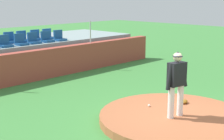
# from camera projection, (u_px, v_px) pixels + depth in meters

# --- Properties ---
(ground_plane) EXTENTS (60.00, 60.00, 0.00)m
(ground_plane) POSITION_uv_depth(u_px,v_px,m) (174.00, 122.00, 9.25)
(ground_plane) COLOR #3B8039
(pitchers_mound) EXTENTS (4.20, 4.20, 0.23)m
(pitchers_mound) POSITION_uv_depth(u_px,v_px,m) (175.00, 118.00, 9.22)
(pitchers_mound) COLOR #A75C39
(pitchers_mound) RESTS_ON ground_plane
(pitcher) EXTENTS (0.79, 0.35, 1.81)m
(pitcher) POSITION_uv_depth(u_px,v_px,m) (177.00, 79.00, 8.82)
(pitcher) COLOR white
(pitcher) RESTS_ON pitchers_mound
(baseball) EXTENTS (0.07, 0.07, 0.07)m
(baseball) POSITION_uv_depth(u_px,v_px,m) (149.00, 105.00, 9.85)
(baseball) COLOR white
(baseball) RESTS_ON pitchers_mound
(fielding_glove) EXTENTS (0.35, 0.29, 0.11)m
(fielding_glove) POSITION_uv_depth(u_px,v_px,m) (184.00, 102.00, 10.16)
(fielding_glove) COLOR #8E5918
(fielding_glove) RESTS_ON pitchers_mound
(brick_barrier) EXTENTS (14.45, 0.40, 1.27)m
(brick_barrier) POSITION_uv_depth(u_px,v_px,m) (34.00, 65.00, 13.80)
(brick_barrier) COLOR #A44336
(brick_barrier) RESTS_ON ground_plane
(fence_post_right) EXTENTS (0.06, 0.06, 1.05)m
(fence_post_right) POSITION_uv_depth(u_px,v_px,m) (90.00, 32.00, 15.79)
(fence_post_right) COLOR silver
(fence_post_right) RESTS_ON brick_barrier
(bleacher_platform) EXTENTS (13.43, 3.94, 1.39)m
(bleacher_platform) POSITION_uv_depth(u_px,v_px,m) (5.00, 57.00, 15.45)
(bleacher_platform) COLOR gray
(bleacher_platform) RESTS_ON ground_plane
(stadium_chair_2) EXTENTS (0.48, 0.44, 0.50)m
(stadium_chair_2) POSITION_uv_depth(u_px,v_px,m) (5.00, 43.00, 13.77)
(stadium_chair_2) COLOR navy
(stadium_chair_2) RESTS_ON bleacher_platform
(stadium_chair_3) EXTENTS (0.48, 0.44, 0.50)m
(stadium_chair_3) POSITION_uv_depth(u_px,v_px,m) (21.00, 41.00, 14.29)
(stadium_chair_3) COLOR navy
(stadium_chair_3) RESTS_ON bleacher_platform
(stadium_chair_4) EXTENTS (0.48, 0.44, 0.50)m
(stadium_chair_4) POSITION_uv_depth(u_px,v_px,m) (34.00, 40.00, 14.78)
(stadium_chair_4) COLOR navy
(stadium_chair_4) RESTS_ON bleacher_platform
(stadium_chair_5) EXTENTS (0.48, 0.44, 0.50)m
(stadium_chair_5) POSITION_uv_depth(u_px,v_px,m) (47.00, 39.00, 15.26)
(stadium_chair_5) COLOR navy
(stadium_chair_5) RESTS_ON bleacher_platform
(stadium_chair_6) EXTENTS (0.48, 0.44, 0.50)m
(stadium_chair_6) POSITION_uv_depth(u_px,v_px,m) (59.00, 37.00, 15.75)
(stadium_chair_6) COLOR navy
(stadium_chair_6) RESTS_ON bleacher_platform
(stadium_chair_10) EXTENTS (0.48, 0.44, 0.50)m
(stadium_chair_10) POSITION_uv_depth(u_px,v_px,m) (10.00, 40.00, 14.90)
(stadium_chair_10) COLOR navy
(stadium_chair_10) RESTS_ON bleacher_platform
(stadium_chair_11) EXTENTS (0.48, 0.44, 0.50)m
(stadium_chair_11) POSITION_uv_depth(u_px,v_px,m) (23.00, 38.00, 15.38)
(stadium_chair_11) COLOR navy
(stadium_chair_11) RESTS_ON bleacher_platform
(stadium_chair_12) EXTENTS (0.48, 0.44, 0.50)m
(stadium_chair_12) POSITION_uv_depth(u_px,v_px,m) (36.00, 37.00, 15.92)
(stadium_chair_12) COLOR navy
(stadium_chair_12) RESTS_ON bleacher_platform
(stadium_chair_13) EXTENTS (0.48, 0.44, 0.50)m
(stadium_chair_13) POSITION_uv_depth(u_px,v_px,m) (48.00, 36.00, 16.41)
(stadium_chair_13) COLOR navy
(stadium_chair_13) RESTS_ON bleacher_platform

